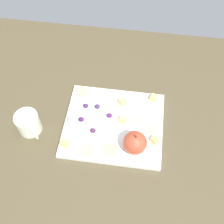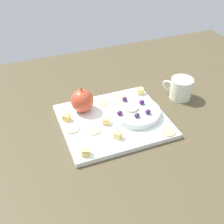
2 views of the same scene
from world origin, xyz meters
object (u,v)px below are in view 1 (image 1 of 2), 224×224
at_px(platter, 114,125).
at_px(apple_slice_0, 95,119).
at_px(cracker_1, 154,128).
at_px(cracker_2, 82,92).
at_px(apple_whole, 135,143).
at_px(grape_4, 109,116).
at_px(cup, 28,123).
at_px(cracker_4, 88,150).
at_px(grape_1, 81,119).
at_px(cheese_cube_1, 65,144).
at_px(grape_3, 97,106).
at_px(serving_dish, 92,118).
at_px(cheese_cube_0, 123,102).
at_px(cracker_3, 110,149).
at_px(cheese_cube_3, 155,140).
at_px(grape_2, 93,131).
at_px(cheese_cube_4, 154,98).
at_px(cheese_cube_2, 123,120).
at_px(grape_0, 86,106).
at_px(cracker_0, 137,118).

bearing_deg(platter, apple_slice_0, -173.04).
xyz_separation_m(cracker_1, cracker_2, (-0.27, 0.12, 0.00)).
relative_size(apple_whole, grape_4, 4.23).
height_order(platter, cup, cup).
distance_m(cracker_4, grape_1, 0.11).
xyz_separation_m(cheese_cube_1, grape_3, (0.08, 0.15, 0.02)).
distance_m(serving_dish, grape_1, 0.04).
height_order(cheese_cube_0, cracker_1, cheese_cube_0).
distance_m(grape_1, apple_slice_0, 0.05).
relative_size(serving_dish, cracker_3, 3.43).
distance_m(platter, serving_dish, 0.08).
xyz_separation_m(serving_dish, cheese_cube_1, (-0.07, -0.11, -0.00)).
xyz_separation_m(cheese_cube_3, cracker_1, (-0.00, 0.05, -0.01)).
bearing_deg(grape_3, cup, -156.91).
height_order(serving_dish, cracker_3, serving_dish).
relative_size(cheese_cube_1, grape_2, 1.19).
distance_m(platter, grape_4, 0.04).
bearing_deg(cheese_cube_4, cheese_cube_1, -141.15).
bearing_deg(cheese_cube_4, grape_3, -158.19).
distance_m(cracker_1, cracker_2, 0.30).
bearing_deg(apple_slice_0, grape_3, 88.65).
bearing_deg(cracker_4, cheese_cube_3, 15.98).
bearing_deg(cheese_cube_2, grape_0, 168.15).
relative_size(cheese_cube_2, cheese_cube_3, 1.00).
bearing_deg(grape_4, cracker_3, -80.80).
bearing_deg(grape_0, cheese_cube_4, 19.01).
bearing_deg(apple_whole, cracker_1, 53.89).
height_order(cheese_cube_0, apple_slice_0, apple_slice_0).
height_order(cracker_3, cup, cup).
relative_size(cheese_cube_0, grape_1, 1.19).
relative_size(cheese_cube_3, grape_0, 1.19).
distance_m(cheese_cube_1, cracker_2, 0.22).
bearing_deg(cheese_cube_4, grape_4, -143.71).
relative_size(cheese_cube_3, cracker_4, 0.46).
height_order(serving_dish, grape_0, grape_0).
bearing_deg(cracker_4, cracker_3, 10.81).
xyz_separation_m(cheese_cube_4, cracker_1, (0.01, -0.12, -0.01)).
bearing_deg(cracker_0, grape_3, 174.93).
distance_m(cheese_cube_1, cheese_cube_4, 0.36).
relative_size(cracker_3, grape_3, 2.57).
relative_size(cracker_2, cracker_3, 1.00).
relative_size(cheese_cube_3, cracker_3, 0.46).
relative_size(cheese_cube_0, grape_2, 1.19).
relative_size(grape_0, grape_3, 1.00).
relative_size(serving_dish, apple_slice_0, 3.18).
xyz_separation_m(apple_whole, cheese_cube_1, (-0.22, -0.02, -0.03)).
xyz_separation_m(cracker_0, cracker_2, (-0.21, 0.09, 0.00)).
height_order(grape_4, apple_slice_0, grape_4).
relative_size(cheese_cube_2, grape_3, 1.19).
distance_m(cracker_0, grape_0, 0.18).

